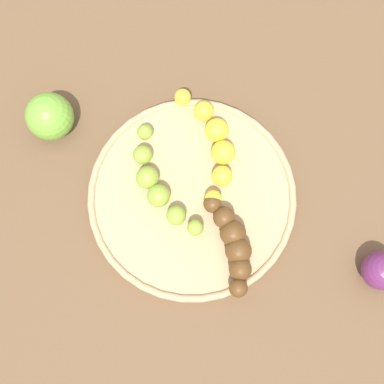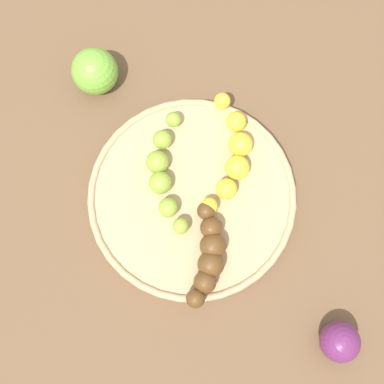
{
  "view_description": "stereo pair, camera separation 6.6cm",
  "coord_description": "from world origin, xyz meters",
  "px_view_note": "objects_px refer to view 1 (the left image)",
  "views": [
    {
      "loc": [
        -0.16,
        0.02,
        0.68
      ],
      "look_at": [
        0.0,
        0.0,
        0.04
      ],
      "focal_mm": 45.86,
      "sensor_mm": 36.0,
      "label": 1
    },
    {
      "loc": [
        -0.16,
        -0.05,
        0.68
      ],
      "look_at": [
        0.0,
        0.0,
        0.04
      ],
      "focal_mm": 45.86,
      "sensor_mm": 36.0,
      "label": 2
    }
  ],
  "objects_px": {
    "fruit_bowl": "(192,197)",
    "banana_overripe": "(233,243)",
    "plum_purple": "(381,270)",
    "banana_green": "(158,185)",
    "apple_green": "(50,116)",
    "banana_yellow": "(214,143)"
  },
  "relations": [
    {
      "from": "banana_yellow",
      "to": "fruit_bowl",
      "type": "bearing_deg",
      "value": -127.59
    },
    {
      "from": "banana_overripe",
      "to": "apple_green",
      "type": "distance_m",
      "value": 0.31
    },
    {
      "from": "fruit_bowl",
      "to": "banana_overripe",
      "type": "relative_size",
      "value": 2.1
    },
    {
      "from": "fruit_bowl",
      "to": "banana_overripe",
      "type": "distance_m",
      "value": 0.09
    },
    {
      "from": "banana_overripe",
      "to": "banana_green",
      "type": "xyz_separation_m",
      "value": [
        0.09,
        0.09,
        -0.0
      ]
    },
    {
      "from": "banana_green",
      "to": "apple_green",
      "type": "height_order",
      "value": "apple_green"
    },
    {
      "from": "banana_yellow",
      "to": "banana_green",
      "type": "xyz_separation_m",
      "value": [
        -0.05,
        0.08,
        -0.0
      ]
    },
    {
      "from": "fruit_bowl",
      "to": "banana_yellow",
      "type": "height_order",
      "value": "banana_yellow"
    },
    {
      "from": "banana_overripe",
      "to": "banana_green",
      "type": "bearing_deg",
      "value": 125.5
    },
    {
      "from": "banana_green",
      "to": "apple_green",
      "type": "bearing_deg",
      "value": -61.94
    },
    {
      "from": "banana_yellow",
      "to": "plum_purple",
      "type": "height_order",
      "value": "banana_yellow"
    },
    {
      "from": "banana_yellow",
      "to": "apple_green",
      "type": "distance_m",
      "value": 0.24
    },
    {
      "from": "banana_yellow",
      "to": "apple_green",
      "type": "bearing_deg",
      "value": 155.9
    },
    {
      "from": "fruit_bowl",
      "to": "banana_yellow",
      "type": "distance_m",
      "value": 0.08
    },
    {
      "from": "fruit_bowl",
      "to": "plum_purple",
      "type": "xyz_separation_m",
      "value": [
        -0.13,
        -0.24,
        0.01
      ]
    },
    {
      "from": "banana_overripe",
      "to": "apple_green",
      "type": "xyz_separation_m",
      "value": [
        0.2,
        0.24,
        -0.0
      ]
    },
    {
      "from": "fruit_bowl",
      "to": "plum_purple",
      "type": "height_order",
      "value": "plum_purple"
    },
    {
      "from": "plum_purple",
      "to": "banana_yellow",
      "type": "bearing_deg",
      "value": 45.96
    },
    {
      "from": "banana_overripe",
      "to": "plum_purple",
      "type": "relative_size",
      "value": 2.67
    },
    {
      "from": "fruit_bowl",
      "to": "banana_green",
      "type": "bearing_deg",
      "value": 71.97
    },
    {
      "from": "fruit_bowl",
      "to": "apple_green",
      "type": "xyz_separation_m",
      "value": [
        0.13,
        0.19,
        0.02
      ]
    },
    {
      "from": "banana_yellow",
      "to": "banana_overripe",
      "type": "bearing_deg",
      "value": -95.0
    }
  ]
}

